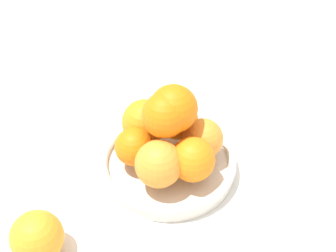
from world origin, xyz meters
TOP-DOWN VIEW (x-y plane):
  - ground_plane at (0.00, 0.00)m, footprint 4.00×4.00m
  - fruit_bowl at (0.00, 0.00)m, footprint 0.25×0.25m
  - orange_pile at (-0.00, -0.00)m, footprint 0.18×0.20m
  - stray_orange at (0.26, 0.00)m, footprint 0.08×0.08m

SIDE VIEW (x-z plane):
  - ground_plane at x=0.00m, z-range 0.00..0.00m
  - fruit_bowl at x=0.00m, z-range 0.00..0.04m
  - stray_orange at x=0.26m, z-range 0.00..0.08m
  - orange_pile at x=0.00m, z-range 0.02..0.16m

